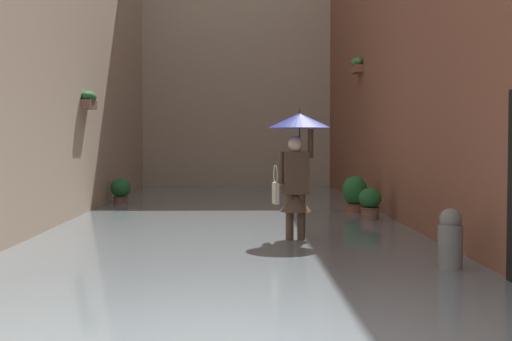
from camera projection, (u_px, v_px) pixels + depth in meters
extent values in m
plane|color=#605B56|center=(233.00, 224.00, 14.14)|extent=(60.00, 60.00, 0.00)
cube|color=slate|center=(233.00, 220.00, 14.14)|extent=(6.94, 24.32, 0.17)
cube|color=brown|center=(357.00, 69.00, 17.23)|extent=(0.20, 0.70, 0.18)
ellipsoid|color=#387F3D|center=(357.00, 63.00, 17.22)|extent=(0.28, 0.76, 0.24)
cube|color=brown|center=(89.00, 105.00, 14.56)|extent=(0.20, 0.70, 0.18)
ellipsoid|color=#23602D|center=(89.00, 97.00, 14.56)|extent=(0.28, 0.76, 0.24)
cube|color=tan|center=(237.00, 16.00, 23.95)|extent=(9.74, 1.80, 11.80)
cube|color=#2D2319|center=(290.00, 248.00, 10.70)|extent=(0.14, 0.25, 0.10)
cylinder|color=#4C3828|center=(290.00, 219.00, 10.68)|extent=(0.14, 0.14, 0.76)
cube|color=#2D2319|center=(301.00, 247.00, 10.73)|extent=(0.14, 0.25, 0.10)
cylinder|color=#4C3828|center=(301.00, 219.00, 10.71)|extent=(0.14, 0.14, 0.76)
cube|color=#4C3828|center=(296.00, 173.00, 10.67)|extent=(0.41, 0.27, 0.64)
cone|color=#4C3828|center=(296.00, 202.00, 10.69)|extent=(0.57, 0.57, 0.28)
sphere|color=#DBB293|center=(296.00, 144.00, 10.65)|extent=(0.23, 0.23, 0.23)
cylinder|color=#4C3828|center=(311.00, 144.00, 10.69)|extent=(0.09, 0.09, 0.44)
cylinder|color=#4C3828|center=(281.00, 168.00, 10.63)|extent=(0.09, 0.09, 0.48)
cylinder|color=black|center=(300.00, 136.00, 10.66)|extent=(0.02, 0.02, 0.47)
cone|color=navy|center=(300.00, 121.00, 10.65)|extent=(0.96, 0.96, 0.22)
cylinder|color=black|center=(300.00, 111.00, 10.64)|extent=(0.01, 0.01, 0.08)
cube|color=beige|center=(276.00, 193.00, 10.61)|extent=(0.10, 0.29, 0.32)
torus|color=beige|center=(276.00, 175.00, 10.60)|extent=(0.06, 0.30, 0.30)
cylinder|color=brown|center=(370.00, 218.00, 13.51)|extent=(0.34, 0.34, 0.38)
torus|color=brown|center=(370.00, 208.00, 13.50)|extent=(0.37, 0.37, 0.04)
ellipsoid|color=#23602D|center=(370.00, 198.00, 13.49)|extent=(0.43, 0.43, 0.39)
cylinder|color=brown|center=(121.00, 204.00, 17.03)|extent=(0.34, 0.34, 0.31)
torus|color=brown|center=(121.00, 197.00, 17.03)|extent=(0.37, 0.37, 0.04)
ellipsoid|color=#23602D|center=(120.00, 188.00, 17.02)|extent=(0.48, 0.48, 0.45)
cylinder|color=brown|center=(355.00, 212.00, 14.95)|extent=(0.34, 0.34, 0.32)
torus|color=brown|center=(355.00, 205.00, 14.94)|extent=(0.37, 0.37, 0.04)
ellipsoid|color=#23602D|center=(355.00, 190.00, 14.93)|extent=(0.52, 0.52, 0.61)
cylinder|color=slate|center=(450.00, 254.00, 8.25)|extent=(0.29, 0.29, 0.68)
sphere|color=slate|center=(451.00, 219.00, 8.23)|extent=(0.26, 0.26, 0.26)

